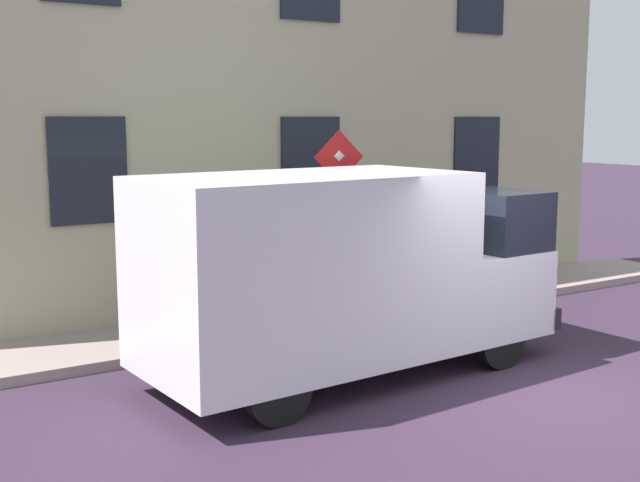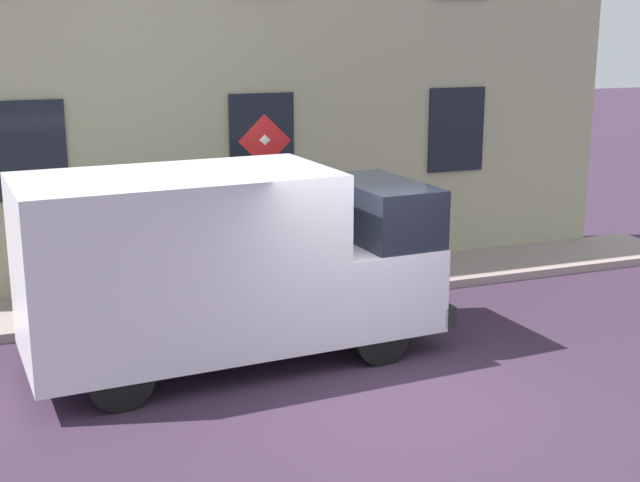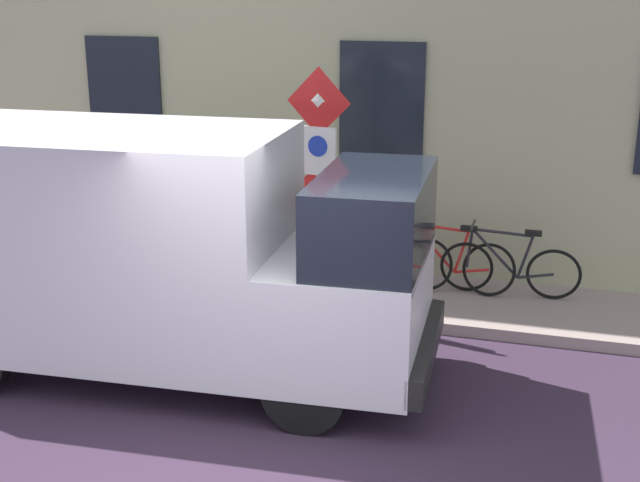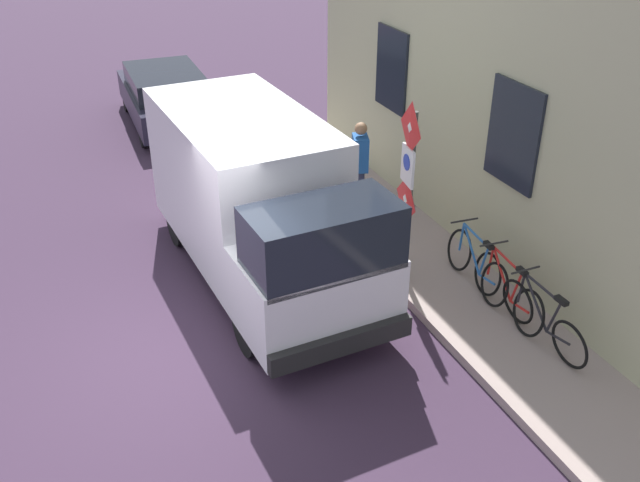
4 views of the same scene
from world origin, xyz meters
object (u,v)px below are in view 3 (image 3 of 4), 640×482
object	(u,v)px
bicycle_red	(447,262)
pedestrian	(158,208)
delivery_van	(154,247)
bicycle_black	(509,267)
sign_post_stacked	(319,166)
bicycle_blue	(386,256)

from	to	relation	value
bicycle_red	pedestrian	distance (m)	3.76
delivery_van	bicycle_black	distance (m)	4.44
sign_post_stacked	bicycle_red	xyz separation A→B (m)	(0.92, -1.40, -1.32)
bicycle_black	bicycle_red	xyz separation A→B (m)	(0.00, 0.77, 0.00)
bicycle_red	bicycle_blue	distance (m)	0.77
sign_post_stacked	bicycle_red	distance (m)	2.13
delivery_van	bicycle_black	xyz separation A→B (m)	(2.82, -3.33, -0.82)
bicycle_black	bicycle_blue	size ratio (longest dim) A/B	1.00
bicycle_red	pedestrian	xyz separation A→B (m)	(-0.55, 3.67, 0.56)
bicycle_black	pedestrian	bearing A→B (deg)	6.57
pedestrian	delivery_van	bearing A→B (deg)	45.17
delivery_van	bicycle_red	world-z (taller)	delivery_van
delivery_van	bicycle_red	xyz separation A→B (m)	(2.82, -2.56, -0.82)
bicycle_blue	sign_post_stacked	bearing A→B (deg)	59.94
bicycle_red	pedestrian	bearing A→B (deg)	12.39
bicycle_blue	delivery_van	bearing A→B (deg)	62.17
bicycle_red	bicycle_blue	world-z (taller)	same
delivery_van	bicycle_blue	xyz separation A→B (m)	(2.82, -1.79, -0.82)
sign_post_stacked	pedestrian	distance (m)	2.42
pedestrian	bicycle_black	bearing A→B (deg)	116.06
sign_post_stacked	bicycle_blue	size ratio (longest dim) A/B	1.57
bicycle_black	delivery_van	bearing A→B (deg)	39.81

